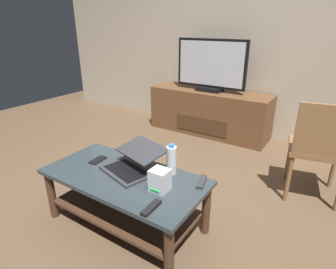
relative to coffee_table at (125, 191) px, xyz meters
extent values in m
plane|color=brown|center=(0.08, 0.16, -0.29)|extent=(7.68, 7.68, 0.00)
cube|color=#B2A38C|center=(0.08, 2.37, 1.11)|extent=(6.40, 0.12, 2.80)
cube|color=#2D383D|center=(0.00, 0.00, 0.12)|extent=(1.17, 0.58, 0.03)
cube|color=#472D1E|center=(0.00, 0.00, -0.14)|extent=(1.03, 0.51, 0.02)
cylinder|color=#472D1E|center=(-0.54, -0.24, -0.09)|extent=(0.06, 0.06, 0.39)
cylinder|color=#472D1E|center=(0.54, -0.24, -0.09)|extent=(0.06, 0.06, 0.39)
cylinder|color=#472D1E|center=(-0.54, 0.24, -0.09)|extent=(0.06, 0.06, 0.39)
cylinder|color=#472D1E|center=(0.54, 0.24, -0.09)|extent=(0.06, 0.06, 0.39)
cube|color=brown|center=(-0.30, 2.05, 0.00)|extent=(1.60, 0.47, 0.59)
cube|color=#432A18|center=(-0.30, 1.81, -0.11)|extent=(0.72, 0.01, 0.21)
cube|color=black|center=(-0.30, 2.03, 0.32)|extent=(0.33, 0.20, 0.05)
cube|color=black|center=(-0.30, 2.03, 0.65)|extent=(0.93, 0.04, 0.60)
cube|color=#B2B7C1|center=(-0.30, 2.01, 0.65)|extent=(0.87, 0.01, 0.54)
cube|color=brown|center=(1.09, 1.19, 0.15)|extent=(0.52, 0.52, 0.04)
cube|color=brown|center=(1.13, 1.00, 0.37)|extent=(0.42, 0.12, 0.43)
cylinder|color=brown|center=(1.24, 1.42, -0.08)|extent=(0.04, 0.04, 0.42)
cylinder|color=brown|center=(0.87, 1.34, -0.08)|extent=(0.04, 0.04, 0.42)
cylinder|color=brown|center=(0.94, 0.97, -0.08)|extent=(0.04, 0.04, 0.42)
cube|color=#333338|center=(-0.01, 0.04, 0.14)|extent=(0.41, 0.33, 0.02)
cube|color=black|center=(-0.01, 0.04, 0.15)|extent=(0.36, 0.27, 0.00)
cube|color=#333338|center=(0.03, 0.18, 0.27)|extent=(0.41, 0.33, 0.06)
cube|color=#3F8CD8|center=(0.03, 0.17, 0.27)|extent=(0.37, 0.29, 0.05)
cube|color=silver|center=(0.32, -0.01, 0.20)|extent=(0.12, 0.11, 0.15)
cube|color=#19D84C|center=(0.32, -0.07, 0.16)|extent=(0.07, 0.00, 0.01)
cylinder|color=silver|center=(0.26, 0.21, 0.23)|extent=(0.07, 0.07, 0.20)
cylinder|color=blue|center=(0.26, 0.21, 0.34)|extent=(0.04, 0.04, 0.02)
cube|color=black|center=(-0.32, 0.06, 0.14)|extent=(0.08, 0.15, 0.01)
cube|color=#2D2D30|center=(0.51, 0.21, 0.14)|extent=(0.08, 0.17, 0.02)
cube|color=black|center=(0.39, -0.20, 0.14)|extent=(0.05, 0.16, 0.02)
camera|label=1|loc=(1.18, -1.25, 1.13)|focal=29.48mm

